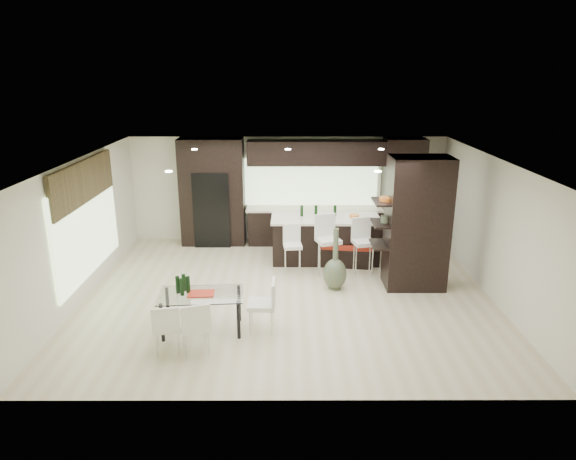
{
  "coord_description": "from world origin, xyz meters",
  "views": [
    {
      "loc": [
        -0.03,
        -9.47,
        4.31
      ],
      "look_at": [
        0.0,
        0.6,
        1.15
      ],
      "focal_mm": 32.0,
      "sensor_mm": 36.0,
      "label": 1
    }
  ],
  "objects_px": {
    "chair_near": "(195,328)",
    "chair_end": "(261,308)",
    "stool_left": "(293,254)",
    "bench": "(342,254)",
    "stool_mid": "(328,251)",
    "floor_vase": "(335,259)",
    "chair_far": "(167,329)",
    "kitchen_island": "(325,239)",
    "stool_right": "(363,252)",
    "dining_table": "(202,312)"
  },
  "relations": [
    {
      "from": "stool_right",
      "to": "chair_far",
      "type": "distance_m",
      "value": 4.84
    },
    {
      "from": "stool_left",
      "to": "chair_near",
      "type": "relative_size",
      "value": 1.05
    },
    {
      "from": "chair_far",
      "to": "chair_end",
      "type": "relative_size",
      "value": 0.92
    },
    {
      "from": "kitchen_island",
      "to": "stool_mid",
      "type": "xyz_separation_m",
      "value": [
        0.0,
        -0.88,
        0.01
      ]
    },
    {
      "from": "stool_left",
      "to": "dining_table",
      "type": "height_order",
      "value": "stool_left"
    },
    {
      "from": "floor_vase",
      "to": "stool_mid",
      "type": "bearing_deg",
      "value": 95.95
    },
    {
      "from": "kitchen_island",
      "to": "chair_end",
      "type": "xyz_separation_m",
      "value": [
        -1.33,
        -3.45,
        -0.1
      ]
    },
    {
      "from": "stool_mid",
      "to": "floor_vase",
      "type": "xyz_separation_m",
      "value": [
        0.08,
        -0.8,
        0.12
      ]
    },
    {
      "from": "chair_far",
      "to": "bench",
      "type": "bearing_deg",
      "value": 38.42
    },
    {
      "from": "stool_mid",
      "to": "stool_right",
      "type": "xyz_separation_m",
      "value": [
        0.77,
        0.01,
        -0.03
      ]
    },
    {
      "from": "floor_vase",
      "to": "chair_near",
      "type": "bearing_deg",
      "value": -134.56
    },
    {
      "from": "dining_table",
      "to": "chair_far",
      "type": "distance_m",
      "value": 0.82
    },
    {
      "from": "stool_mid",
      "to": "stool_left",
      "type": "bearing_deg",
      "value": 158.95
    },
    {
      "from": "stool_right",
      "to": "chair_near",
      "type": "bearing_deg",
      "value": -146.16
    },
    {
      "from": "stool_right",
      "to": "floor_vase",
      "type": "relative_size",
      "value": 0.77
    },
    {
      "from": "floor_vase",
      "to": "chair_near",
      "type": "relative_size",
      "value": 1.55
    },
    {
      "from": "dining_table",
      "to": "stool_right",
      "type": "bearing_deg",
      "value": 35.41
    },
    {
      "from": "chair_near",
      "to": "chair_far",
      "type": "xyz_separation_m",
      "value": [
        -0.44,
        0.01,
        -0.02
      ]
    },
    {
      "from": "stool_left",
      "to": "floor_vase",
      "type": "relative_size",
      "value": 0.68
    },
    {
      "from": "chair_near",
      "to": "chair_end",
      "type": "height_order",
      "value": "chair_end"
    },
    {
      "from": "floor_vase",
      "to": "chair_end",
      "type": "relative_size",
      "value": 1.52
    },
    {
      "from": "stool_left",
      "to": "floor_vase",
      "type": "height_order",
      "value": "floor_vase"
    },
    {
      "from": "stool_right",
      "to": "dining_table",
      "type": "distance_m",
      "value": 4.06
    },
    {
      "from": "stool_right",
      "to": "chair_end",
      "type": "xyz_separation_m",
      "value": [
        -2.11,
        -2.58,
        -0.07
      ]
    },
    {
      "from": "floor_vase",
      "to": "chair_far",
      "type": "height_order",
      "value": "floor_vase"
    },
    {
      "from": "chair_far",
      "to": "floor_vase",
      "type": "bearing_deg",
      "value": 28.6
    },
    {
      "from": "kitchen_island",
      "to": "stool_right",
      "type": "xyz_separation_m",
      "value": [
        0.77,
        -0.86,
        -0.02
      ]
    },
    {
      "from": "floor_vase",
      "to": "dining_table",
      "type": "xyz_separation_m",
      "value": [
        -2.43,
        -1.77,
        -0.31
      ]
    },
    {
      "from": "bench",
      "to": "chair_near",
      "type": "bearing_deg",
      "value": -117.39
    },
    {
      "from": "bench",
      "to": "chair_far",
      "type": "relative_size",
      "value": 1.77
    },
    {
      "from": "kitchen_island",
      "to": "stool_left",
      "type": "xyz_separation_m",
      "value": [
        -0.77,
        -0.84,
        -0.09
      ]
    },
    {
      "from": "bench",
      "to": "chair_near",
      "type": "xyz_separation_m",
      "value": [
        -2.73,
        -3.84,
        0.15
      ]
    },
    {
      "from": "stool_right",
      "to": "bench",
      "type": "xyz_separation_m",
      "value": [
        -0.39,
        0.55,
        -0.23
      ]
    },
    {
      "from": "chair_near",
      "to": "chair_end",
      "type": "bearing_deg",
      "value": 16.87
    },
    {
      "from": "stool_right",
      "to": "chair_end",
      "type": "bearing_deg",
      "value": -141.8
    },
    {
      "from": "bench",
      "to": "chair_far",
      "type": "bearing_deg",
      "value": -121.63
    },
    {
      "from": "stool_mid",
      "to": "chair_far",
      "type": "bearing_deg",
      "value": -148.61
    },
    {
      "from": "bench",
      "to": "chair_far",
      "type": "xyz_separation_m",
      "value": [
        -3.17,
        -3.83,
        0.13
      ]
    },
    {
      "from": "stool_left",
      "to": "chair_near",
      "type": "height_order",
      "value": "stool_left"
    },
    {
      "from": "floor_vase",
      "to": "kitchen_island",
      "type": "bearing_deg",
      "value": 92.85
    },
    {
      "from": "chair_far",
      "to": "stool_left",
      "type": "bearing_deg",
      "value": 46.63
    },
    {
      "from": "stool_left",
      "to": "bench",
      "type": "relative_size",
      "value": 0.63
    },
    {
      "from": "stool_mid",
      "to": "chair_end",
      "type": "xyz_separation_m",
      "value": [
        -1.33,
        -2.57,
        -0.11
      ]
    },
    {
      "from": "kitchen_island",
      "to": "chair_far",
      "type": "distance_m",
      "value": 4.99
    },
    {
      "from": "stool_mid",
      "to": "chair_end",
      "type": "relative_size",
      "value": 1.25
    },
    {
      "from": "stool_left",
      "to": "chair_end",
      "type": "xyz_separation_m",
      "value": [
        -0.56,
        -2.61,
        -0.01
      ]
    },
    {
      "from": "stool_mid",
      "to": "floor_vase",
      "type": "distance_m",
      "value": 0.81
    },
    {
      "from": "stool_right",
      "to": "chair_near",
      "type": "xyz_separation_m",
      "value": [
        -3.12,
        -3.29,
        -0.08
      ]
    },
    {
      "from": "kitchen_island",
      "to": "bench",
      "type": "bearing_deg",
      "value": -38.41
    },
    {
      "from": "bench",
      "to": "floor_vase",
      "type": "relative_size",
      "value": 1.07
    }
  ]
}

